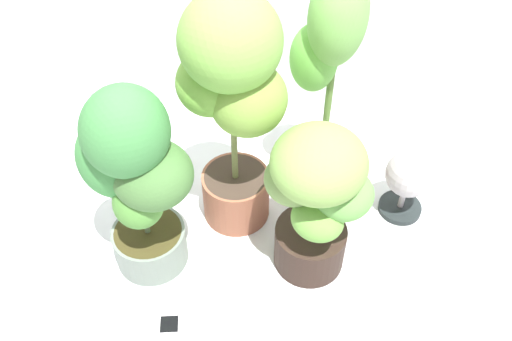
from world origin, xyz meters
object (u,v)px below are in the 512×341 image
at_px(floor_fan, 408,178).
at_px(potted_plant_center, 232,95).
at_px(potted_plant_front_left, 134,174).
at_px(potted_plant_front_right, 316,196).
at_px(potted_plant_back_right, 327,76).
at_px(hygrometer_box, 170,326).

bearing_deg(floor_fan, potted_plant_center, 2.97).
bearing_deg(potted_plant_front_left, potted_plant_center, 40.38).
relative_size(potted_plant_front_right, potted_plant_back_right, 0.65).
height_order(potted_plant_front_right, potted_plant_back_right, potted_plant_back_right).
height_order(potted_plant_front_right, potted_plant_center, potted_plant_center).
relative_size(potted_plant_front_left, hygrometer_box, 9.13).
bearing_deg(floor_fan, potted_plant_front_right, 34.89).
distance_m(potted_plant_front_right, hygrometer_box, 0.70).
height_order(potted_plant_front_left, hygrometer_box, potted_plant_front_left).
bearing_deg(potted_plant_front_right, potted_plant_back_right, 87.50).
bearing_deg(potted_plant_center, potted_plant_front_left, -139.62).
bearing_deg(potted_plant_back_right, potted_plant_front_left, -142.47).
distance_m(potted_plant_front_left, hygrometer_box, 0.57).
bearing_deg(potted_plant_front_left, potted_plant_front_right, 3.57).
relative_size(potted_plant_front_left, potted_plant_center, 0.81).
xyz_separation_m(potted_plant_center, floor_fan, (0.69, 0.07, -0.43)).
height_order(potted_plant_front_right, hygrometer_box, potted_plant_front_right).
bearing_deg(hygrometer_box, potted_plant_front_right, 115.97).
relative_size(potted_plant_center, hygrometer_box, 11.21).
xyz_separation_m(potted_plant_front_left, floor_fan, (0.99, 0.33, -0.28)).
xyz_separation_m(potted_plant_center, hygrometer_box, (-0.18, -0.56, -0.62)).
bearing_deg(potted_plant_back_right, hygrometer_box, -122.98).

